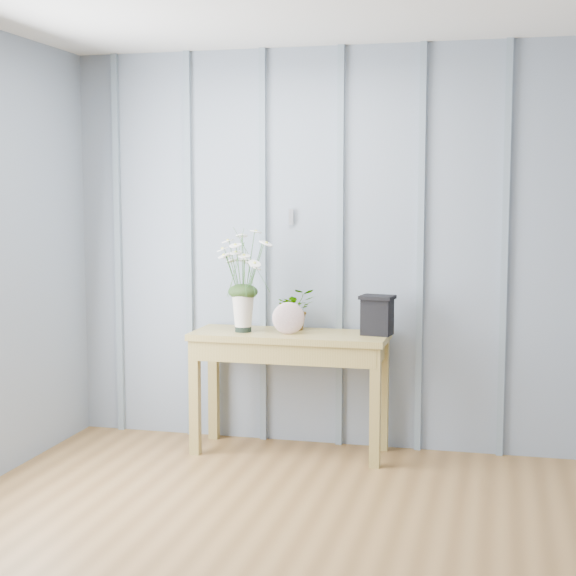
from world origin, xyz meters
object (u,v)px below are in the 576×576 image
(sideboard, at_px, (290,351))
(daisy_vase, at_px, (243,267))
(felt_disc_vessel, at_px, (289,318))
(carved_box, at_px, (377,315))

(sideboard, relative_size, daisy_vase, 1.87)
(felt_disc_vessel, bearing_deg, daisy_vase, 158.53)
(sideboard, distance_m, daisy_vase, 0.59)
(daisy_vase, relative_size, carved_box, 2.67)
(sideboard, height_order, daisy_vase, daisy_vase)
(sideboard, height_order, carved_box, carved_box)
(felt_disc_vessel, height_order, carved_box, carved_box)
(carved_box, bearing_deg, sideboard, -175.75)
(felt_disc_vessel, distance_m, carved_box, 0.53)
(felt_disc_vessel, xyz_separation_m, carved_box, (0.52, 0.10, 0.02))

